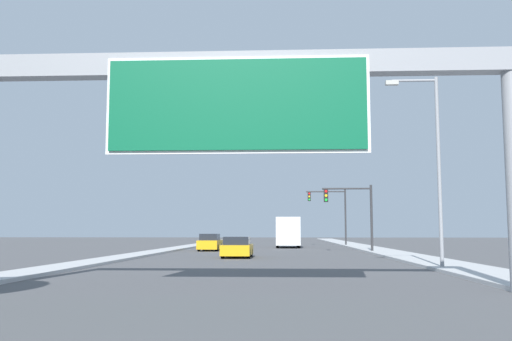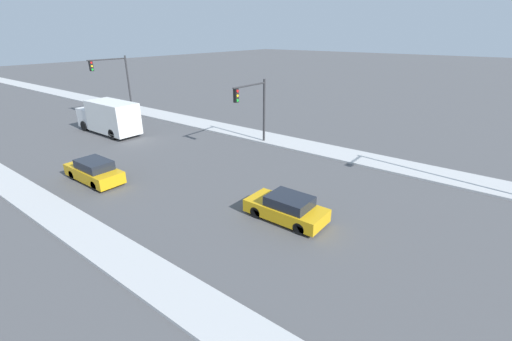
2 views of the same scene
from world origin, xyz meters
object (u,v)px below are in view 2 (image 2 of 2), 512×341
at_px(truck_box_primary, 109,117).
at_px(car_near_center, 287,208).
at_px(traffic_light_mid_block, 116,76).
at_px(traffic_light_near_intersection, 254,103).
at_px(car_near_right, 94,171).

bearing_deg(truck_box_primary, car_near_center, -98.87).
xyz_separation_m(truck_box_primary, traffic_light_mid_block, (5.33, 6.55, 2.87)).
bearing_deg(traffic_light_near_intersection, truck_box_primary, 111.82).
xyz_separation_m(truck_box_primary, traffic_light_near_intersection, (5.38, -13.45, 2.13)).
relative_size(traffic_light_near_intersection, traffic_light_mid_block, 0.83).
height_order(car_near_right, car_near_center, car_near_right).
bearing_deg(car_near_center, traffic_light_mid_block, 73.06).
bearing_deg(traffic_light_mid_block, car_near_center, -106.94).
distance_m(car_near_center, traffic_light_near_intersection, 13.00).
bearing_deg(car_near_right, traffic_light_near_intersection, -16.86).
relative_size(truck_box_primary, traffic_light_mid_block, 1.13).
distance_m(car_near_right, car_near_center, 13.21).
bearing_deg(traffic_light_near_intersection, car_near_right, 163.14).
relative_size(truck_box_primary, traffic_light_near_intersection, 1.36).
distance_m(car_near_right, truck_box_primary, 11.99).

